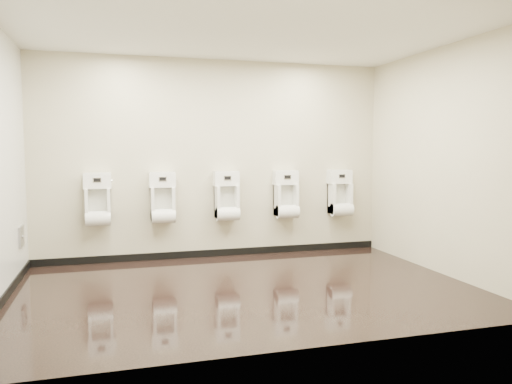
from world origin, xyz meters
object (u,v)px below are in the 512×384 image
at_px(access_panel, 21,237).
at_px(urinal_3, 286,198).
at_px(urinal_2, 227,200).
at_px(urinal_4, 340,196).
at_px(urinal_0, 98,203).
at_px(urinal_1, 163,202).

xyz_separation_m(access_panel, urinal_3, (3.51, 0.43, 0.33)).
distance_m(urinal_2, urinal_4, 1.76).
xyz_separation_m(urinal_3, urinal_4, (0.87, 0.00, 0.00)).
bearing_deg(urinal_0, access_panel, -153.86).
bearing_deg(urinal_3, urinal_4, 0.00).
bearing_deg(urinal_1, urinal_3, 0.00).
height_order(access_panel, urinal_4, urinal_4).
height_order(urinal_0, urinal_4, same).
relative_size(urinal_3, urinal_4, 1.00).
bearing_deg(access_panel, urinal_4, 5.59).
bearing_deg(urinal_3, urinal_0, 180.00).
height_order(urinal_1, urinal_4, same).
bearing_deg(access_panel, urinal_0, 26.14).
bearing_deg(urinal_1, urinal_0, 180.00).
bearing_deg(urinal_2, urinal_4, 0.00).
relative_size(urinal_0, urinal_4, 1.00).
relative_size(access_panel, urinal_3, 0.37).
xyz_separation_m(access_panel, urinal_1, (1.72, 0.43, 0.33)).
distance_m(urinal_3, urinal_4, 0.87).
relative_size(urinal_1, urinal_4, 1.00).
bearing_deg(urinal_0, urinal_1, 0.00).
relative_size(urinal_2, urinal_4, 1.00).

